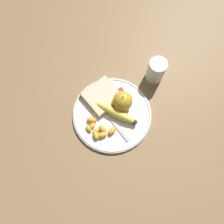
# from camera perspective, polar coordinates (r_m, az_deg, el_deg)

# --- Properties ---
(ground_plane) EXTENTS (3.00, 3.00, 0.00)m
(ground_plane) POSITION_cam_1_polar(r_m,az_deg,el_deg) (0.81, -0.00, -0.71)
(ground_plane) COLOR olive
(plate) EXTENTS (0.29, 0.29, 0.01)m
(plate) POSITION_cam_1_polar(r_m,az_deg,el_deg) (0.81, -0.00, -0.54)
(plate) COLOR silver
(plate) RESTS_ON ground_plane
(juice_glass) EXTENTS (0.07, 0.07, 0.10)m
(juice_glass) POSITION_cam_1_polar(r_m,az_deg,el_deg) (0.85, 11.36, 10.42)
(juice_glass) COLOR silver
(juice_glass) RESTS_ON ground_plane
(apple) EXTENTS (0.07, 0.07, 0.08)m
(apple) POSITION_cam_1_polar(r_m,az_deg,el_deg) (0.78, 2.79, 2.89)
(apple) COLOR gold
(apple) RESTS_ON plate
(banana) EXTENTS (0.12, 0.15, 0.03)m
(banana) POSITION_cam_1_polar(r_m,az_deg,el_deg) (0.78, 1.16, -0.30)
(banana) COLOR #E0CC4C
(banana) RESTS_ON plate
(bread_slice) EXTENTS (0.14, 0.14, 0.02)m
(bread_slice) POSITION_cam_1_polar(r_m,az_deg,el_deg) (0.81, -2.70, 4.08)
(bread_slice) COLOR tan
(bread_slice) RESTS_ON plate
(fork) EXTENTS (0.04, 0.18, 0.00)m
(fork) POSITION_cam_1_polar(r_m,az_deg,el_deg) (0.79, -0.40, -1.61)
(fork) COLOR silver
(fork) RESTS_ON plate
(jam_packet) EXTENTS (0.04, 0.03, 0.02)m
(jam_packet) POSITION_cam_1_polar(r_m,az_deg,el_deg) (0.82, 1.87, 4.78)
(jam_packet) COLOR white
(jam_packet) RESTS_ON plate
(orange_segment_0) EXTENTS (0.03, 0.04, 0.02)m
(orange_segment_0) POSITION_cam_1_polar(r_m,az_deg,el_deg) (0.78, -2.43, -4.46)
(orange_segment_0) COLOR #F9A32D
(orange_segment_0) RESTS_ON plate
(orange_segment_1) EXTENTS (0.03, 0.04, 0.02)m
(orange_segment_1) POSITION_cam_1_polar(r_m,az_deg,el_deg) (0.77, -4.21, -6.13)
(orange_segment_1) COLOR #F9A32D
(orange_segment_1) RESTS_ON plate
(orange_segment_2) EXTENTS (0.03, 0.03, 0.02)m
(orange_segment_2) POSITION_cam_1_polar(r_m,az_deg,el_deg) (0.78, -5.24, -3.67)
(orange_segment_2) COLOR #F9A32D
(orange_segment_2) RESTS_ON plate
(orange_segment_3) EXTENTS (0.02, 0.03, 0.01)m
(orange_segment_3) POSITION_cam_1_polar(r_m,az_deg,el_deg) (0.78, -6.08, -4.34)
(orange_segment_3) COLOR #F9A32D
(orange_segment_3) RESTS_ON plate
(orange_segment_4) EXTENTS (0.04, 0.03, 0.02)m
(orange_segment_4) POSITION_cam_1_polar(r_m,az_deg,el_deg) (0.77, -2.57, -6.02)
(orange_segment_4) COLOR #F9A32D
(orange_segment_4) RESTS_ON plate
(orange_segment_5) EXTENTS (0.03, 0.02, 0.01)m
(orange_segment_5) POSITION_cam_1_polar(r_m,az_deg,el_deg) (0.78, -4.18, -4.92)
(orange_segment_5) COLOR #F9A32D
(orange_segment_5) RESTS_ON plate
(orange_segment_6) EXTENTS (0.04, 0.04, 0.02)m
(orange_segment_6) POSITION_cam_1_polar(r_m,az_deg,el_deg) (0.79, -5.29, -2.10)
(orange_segment_6) COLOR #F9A32D
(orange_segment_6) RESTS_ON plate
(orange_segment_7) EXTENTS (0.04, 0.03, 0.02)m
(orange_segment_7) POSITION_cam_1_polar(r_m,az_deg,el_deg) (0.77, -0.02, -4.95)
(orange_segment_7) COLOR #F9A32D
(orange_segment_7) RESTS_ON plate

